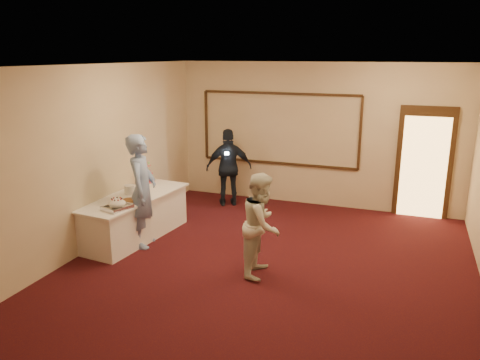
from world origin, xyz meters
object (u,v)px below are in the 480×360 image
(buffet_table, at_px, (135,217))
(plate_stack_b, at_px, (145,188))
(woman, at_px, (262,224))
(plate_stack_a, at_px, (130,190))
(man, at_px, (142,191))
(guest, at_px, (229,168))
(tart, at_px, (129,201))
(pavlova_tray, at_px, (117,205))
(cupcake_stand, at_px, (147,174))

(buffet_table, distance_m, plate_stack_b, 0.53)
(plate_stack_b, bearing_deg, woman, -18.47)
(plate_stack_a, height_order, man, man)
(plate_stack_b, bearing_deg, buffet_table, -105.71)
(plate_stack_a, xyz_separation_m, guest, (0.99, 2.23, -0.03))
(buffet_table, bearing_deg, tart, -66.93)
(buffet_table, relative_size, plate_stack_a, 12.12)
(pavlova_tray, relative_size, cupcake_stand, 1.17)
(pavlova_tray, relative_size, guest, 0.31)
(pavlova_tray, bearing_deg, woman, 3.71)
(man, bearing_deg, tart, 111.37)
(buffet_table, distance_m, tart, 0.56)
(woman, bearing_deg, buffet_table, 74.95)
(woman, bearing_deg, man, 78.62)
(man, height_order, woman, man)
(cupcake_stand, height_order, plate_stack_b, cupcake_stand)
(plate_stack_b, height_order, woman, woman)
(buffet_table, height_order, woman, woman)
(buffet_table, height_order, guest, guest)
(pavlova_tray, distance_m, guest, 3.10)
(guest, bearing_deg, cupcake_stand, 25.10)
(cupcake_stand, xyz_separation_m, plate_stack_b, (0.33, -0.62, -0.09))
(pavlova_tray, xyz_separation_m, plate_stack_a, (-0.28, 0.79, 0.01))
(buffet_table, height_order, plate_stack_a, plate_stack_a)
(plate_stack_a, distance_m, man, 0.55)
(plate_stack_b, xyz_separation_m, tart, (0.07, -0.61, -0.04))
(man, distance_m, woman, 2.22)
(tart, relative_size, guest, 0.16)
(tart, bearing_deg, guest, 74.85)
(man, bearing_deg, woman, -115.23)
(plate_stack_b, xyz_separation_m, woman, (2.44, -0.81, -0.08))
(buffet_table, relative_size, plate_stack_b, 13.85)
(tart, xyz_separation_m, guest, (0.72, 2.66, 0.03))
(plate_stack_a, distance_m, guest, 2.44)
(plate_stack_a, xyz_separation_m, man, (0.45, -0.30, 0.10))
(plate_stack_a, bearing_deg, buffet_table, -34.17)
(plate_stack_a, bearing_deg, plate_stack_b, 42.08)
(pavlova_tray, distance_m, man, 0.53)
(cupcake_stand, relative_size, guest, 0.27)
(guest, bearing_deg, plate_stack_b, 42.11)
(plate_stack_a, height_order, plate_stack_b, plate_stack_a)
(cupcake_stand, distance_m, guest, 1.82)
(cupcake_stand, distance_m, man, 1.24)
(guest, bearing_deg, man, 51.05)
(pavlova_tray, bearing_deg, tart, 91.12)
(man, bearing_deg, pavlova_tray, 144.72)
(plate_stack_a, bearing_deg, tart, -57.76)
(pavlova_tray, xyz_separation_m, woman, (2.36, 0.15, -0.08))
(pavlova_tray, xyz_separation_m, plate_stack_b, (-0.08, 0.97, -0.00))
(pavlova_tray, distance_m, plate_stack_b, 0.97)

